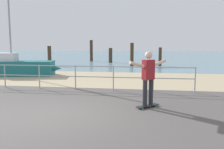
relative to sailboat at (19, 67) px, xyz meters
name	(u,v)px	position (x,y,z in m)	size (l,w,h in m)	color
ground_plane	(41,127)	(5.35, -8.48, -0.52)	(24.00, 10.00, 0.04)	#514C49
beach_strip	(104,79)	(5.35, -0.48, -0.52)	(24.00, 6.00, 0.04)	tan
sea_surface	(134,55)	(5.35, 27.52, -0.52)	(72.00, 50.00, 0.04)	slate
railing_fence	(57,73)	(3.96, -3.88, 0.17)	(11.48, 0.05, 1.05)	#9EA0A5
sailboat	(19,67)	(0.00, 0.00, 0.00)	(5.06, 2.15, 5.47)	#19666B
skateboard	(148,106)	(7.84, -6.38, -0.46)	(0.72, 0.70, 0.08)	black
skateboarder	(148,75)	(7.84, -6.38, 0.49)	(1.11, 1.06, 1.65)	#26262B
groyne_post_0	(49,56)	(-0.93, 6.74, 0.35)	(0.33, 0.33, 1.76)	#422D1E
groyne_post_1	(91,51)	(1.51, 12.52, 0.65)	(0.33, 0.33, 2.36)	#422D1E
groyne_post_2	(110,55)	(3.95, 10.78, 0.24)	(0.37, 0.37, 1.52)	#422D1E
groyne_post_3	(132,55)	(6.38, 7.36, 0.50)	(0.30, 0.30, 2.04)	#422D1E
groyne_post_4	(160,57)	(8.82, 7.82, 0.29)	(0.28, 0.28, 1.64)	#422D1E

